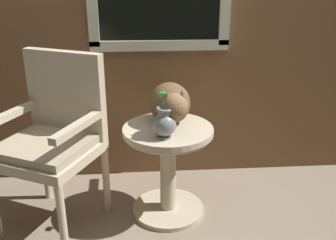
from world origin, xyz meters
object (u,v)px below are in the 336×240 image
Objects in this scene: wicker_chair at (54,133)px; cat at (170,103)px; wicker_side_table at (168,157)px; pewter_vase_with_ivy at (164,122)px.

wicker_chair is 1.72× the size of cat.
wicker_side_table is 0.70m from wicker_chair.
wicker_side_table is at bearing 1.75° from wicker_chair.
cat is 2.23× the size of pewter_vase_with_ivy.
pewter_vase_with_ivy is at bearing -102.34° from wicker_side_table.
wicker_side_table is at bearing 77.66° from pewter_vase_with_ivy.
pewter_vase_with_ivy is (-0.05, -0.21, -0.04)m from cat.
pewter_vase_with_ivy is (-0.03, -0.14, 0.29)m from wicker_side_table.
wicker_chair is 0.66m from pewter_vase_with_ivy.
pewter_vase_with_ivy reaches higher than cat.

